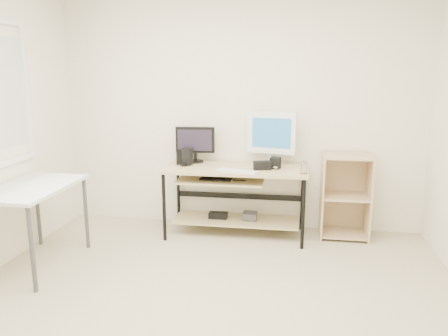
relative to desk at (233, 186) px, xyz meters
name	(u,v)px	position (x,y,z in m)	size (l,w,h in m)	color
room	(184,135)	(-0.11, -1.62, 0.78)	(4.01, 4.01, 2.62)	#BDB191
desk	(233,186)	(0.00, 0.00, 0.00)	(1.50, 0.65, 0.75)	tan
side_table	(32,195)	(-1.65, -1.06, 0.13)	(0.60, 1.00, 0.75)	white
shelf_unit	(345,195)	(1.18, 0.16, -0.09)	(0.50, 0.40, 0.90)	tan
black_monitor	(195,142)	(-0.45, 0.19, 0.44)	(0.43, 0.18, 0.39)	black
white_imac	(271,134)	(0.38, 0.20, 0.54)	(0.53, 0.17, 0.57)	silver
keyboard	(237,171)	(0.07, -0.21, 0.22)	(0.42, 0.12, 0.01)	white
mouse	(275,166)	(0.43, 0.00, 0.23)	(0.08, 0.12, 0.04)	#B6B6BB
center_speaker	(262,165)	(0.31, -0.08, 0.26)	(0.18, 0.08, 0.09)	black
speaker_left	(188,156)	(-0.50, 0.02, 0.31)	(0.11, 0.11, 0.18)	black
speaker_right	(275,163)	(0.44, 0.00, 0.27)	(0.10, 0.10, 0.12)	black
audio_controller	(181,157)	(-0.58, 0.03, 0.30)	(0.08, 0.05, 0.17)	black
volume_puck	(184,165)	(-0.53, -0.04, 0.23)	(0.07, 0.07, 0.03)	black
smartphone	(257,168)	(0.25, -0.02, 0.22)	(0.06, 0.11, 0.01)	black
coaster	(304,173)	(0.73, -0.19, 0.21)	(0.08, 0.08, 0.01)	#976444
drinking_glass	(304,167)	(0.73, -0.19, 0.28)	(0.06, 0.06, 0.12)	white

